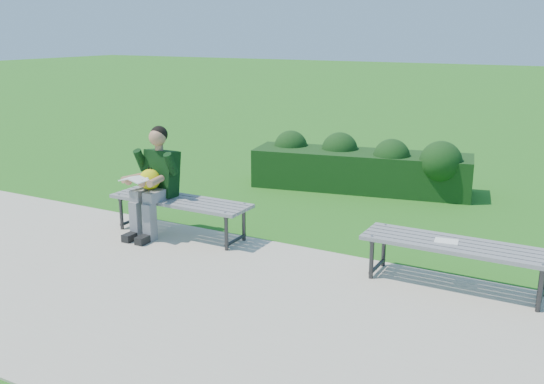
{
  "coord_description": "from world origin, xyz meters",
  "views": [
    {
      "loc": [
        3.18,
        -5.95,
        2.45
      ],
      "look_at": [
        0.02,
        -0.19,
        0.68
      ],
      "focal_mm": 40.0,
      "sensor_mm": 36.0,
      "label": 1
    }
  ],
  "objects_px": {
    "seated_boy": "(154,178)",
    "paper_sheet": "(446,241)",
    "bench_left": "(180,204)",
    "hedge": "(363,166)",
    "bench_right": "(456,248)"
  },
  "relations": [
    {
      "from": "seated_boy",
      "to": "paper_sheet",
      "type": "bearing_deg",
      "value": 1.99
    },
    {
      "from": "bench_left",
      "to": "seated_boy",
      "type": "xyz_separation_m",
      "value": [
        -0.3,
        -0.1,
        0.3
      ]
    },
    {
      "from": "bench_left",
      "to": "hedge",
      "type": "bearing_deg",
      "value": 70.08
    },
    {
      "from": "paper_sheet",
      "to": "seated_boy",
      "type": "bearing_deg",
      "value": -178.01
    },
    {
      "from": "hedge",
      "to": "paper_sheet",
      "type": "height_order",
      "value": "hedge"
    },
    {
      "from": "bench_left",
      "to": "paper_sheet",
      "type": "relative_size",
      "value": 7.48
    },
    {
      "from": "bench_left",
      "to": "bench_right",
      "type": "bearing_deg",
      "value": 0.43
    },
    {
      "from": "hedge",
      "to": "bench_right",
      "type": "distance_m",
      "value": 3.8
    },
    {
      "from": "bench_left",
      "to": "seated_boy",
      "type": "distance_m",
      "value": 0.43
    },
    {
      "from": "bench_left",
      "to": "paper_sheet",
      "type": "xyz_separation_m",
      "value": [
        3.17,
        0.02,
        0.06
      ]
    },
    {
      "from": "hedge",
      "to": "bench_right",
      "type": "xyz_separation_m",
      "value": [
        2.12,
        -3.16,
        0.03
      ]
    },
    {
      "from": "bench_right",
      "to": "hedge",
      "type": "bearing_deg",
      "value": 123.88
    },
    {
      "from": "hedge",
      "to": "paper_sheet",
      "type": "relative_size",
      "value": 14.38
    },
    {
      "from": "hedge",
      "to": "seated_boy",
      "type": "bearing_deg",
      "value": -113.91
    },
    {
      "from": "bench_right",
      "to": "bench_left",
      "type": "bearing_deg",
      "value": -179.57
    }
  ]
}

